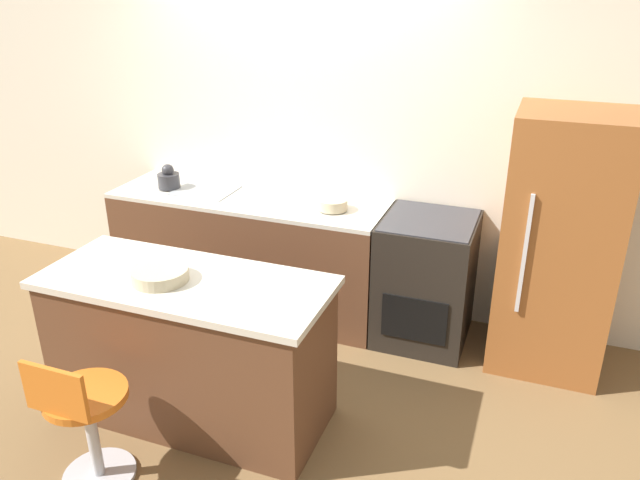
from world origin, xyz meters
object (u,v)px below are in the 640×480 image
oven_range (426,280)px  mixing_bowl (333,204)px  refrigerator (559,244)px  stool_chair (86,420)px  kettle (169,179)px

oven_range → mixing_bowl: (-0.67, -0.04, 0.48)m
mixing_bowl → refrigerator: bearing=2.0°
oven_range → stool_chair: (-1.28, -1.96, -0.06)m
oven_range → mixing_bowl: 0.83m
kettle → refrigerator: bearing=1.0°
stool_chair → mixing_bowl: (0.61, 1.92, 0.55)m
stool_chair → kettle: size_ratio=4.29×
refrigerator → oven_range: bearing=-179.6°
stool_chair → kettle: 2.13m
oven_range → mixing_bowl: mixing_bowl is taller
kettle → mixing_bowl: size_ratio=0.88×
refrigerator → stool_chair: 2.91m
refrigerator → mixing_bowl: refrigerator is taller
oven_range → kettle: size_ratio=4.88×
oven_range → kettle: kettle is taller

